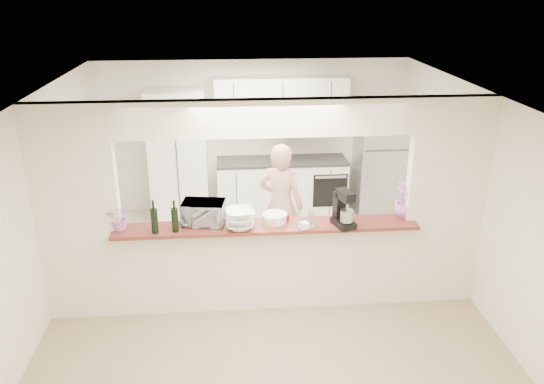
{
  "coord_description": "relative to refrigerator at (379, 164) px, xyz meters",
  "views": [
    {
      "loc": [
        -0.38,
        -5.41,
        3.63
      ],
      "look_at": [
        0.09,
        0.3,
        1.34
      ],
      "focal_mm": 35.0,
      "sensor_mm": 36.0,
      "label": 1
    }
  ],
  "objects": [
    {
      "name": "plate_stack_b",
      "position": [
        -1.95,
        -2.62,
        0.29
      ],
      "size": [
        0.28,
        0.28,
        0.1
      ],
      "color": "white",
      "rests_on": "bar_counter"
    },
    {
      "name": "serving_bowls",
      "position": [
        -2.35,
        -2.78,
        0.35
      ],
      "size": [
        0.32,
        0.32,
        0.22
      ],
      "primitive_type": "imported",
      "rotation": [
        0.0,
        0.0,
        0.05
      ],
      "color": "white",
      "rests_on": "bar_counter"
    },
    {
      "name": "flower_right",
      "position": [
        -0.45,
        -2.6,
        0.45
      ],
      "size": [
        0.28,
        0.28,
        0.42
      ],
      "primitive_type": "imported",
      "rotation": [
        0.0,
        0.0,
        0.23
      ],
      "color": "#AA63B8",
      "rests_on": "bar_counter"
    },
    {
      "name": "plate_stack_a",
      "position": [
        -2.3,
        -2.62,
        0.3
      ],
      "size": [
        0.25,
        0.25,
        0.12
      ],
      "color": "white",
      "rests_on": "bar_counter"
    },
    {
      "name": "floor",
      "position": [
        -2.05,
        -2.65,
        -0.85
      ],
      "size": [
        6.0,
        6.0,
        0.0
      ],
      "primitive_type": "plane",
      "color": "gray",
      "rests_on": "ground"
    },
    {
      "name": "wine_bottle_b",
      "position": [
        -3.05,
        -2.78,
        0.38
      ],
      "size": [
        0.07,
        0.07,
        0.36
      ],
      "color": "black",
      "rests_on": "bar_counter"
    },
    {
      "name": "flower_left",
      "position": [
        -3.65,
        -2.69,
        0.39
      ],
      "size": [
        0.27,
        0.24,
        0.29
      ],
      "primitive_type": "imported",
      "rotation": [
        0.0,
        0.0,
        -0.03
      ],
      "color": "#C468B3",
      "rests_on": "bar_counter"
    },
    {
      "name": "toaster_oven",
      "position": [
        -2.75,
        -2.6,
        0.37
      ],
      "size": [
        0.51,
        0.38,
        0.26
      ],
      "primitive_type": "imported",
      "rotation": [
        0.0,
        0.0,
        -0.15
      ],
      "color": "#ACACB1",
      "rests_on": "bar_counter"
    },
    {
      "name": "tan_bowl",
      "position": [
        -2.0,
        -2.68,
        0.28
      ],
      "size": [
        0.17,
        0.17,
        0.08
      ],
      "primitive_type": "cylinder",
      "color": "tan",
      "rests_on": "bar_counter"
    },
    {
      "name": "utensil_caddy",
      "position": [
        -1.6,
        -2.8,
        0.32
      ],
      "size": [
        0.24,
        0.18,
        0.2
      ],
      "color": "silver",
      "rests_on": "bar_counter"
    },
    {
      "name": "red_bowl",
      "position": [
        -1.85,
        -2.57,
        0.27
      ],
      "size": [
        0.14,
        0.14,
        0.07
      ],
      "primitive_type": "cylinder",
      "color": "maroon",
      "rests_on": "bar_counter"
    },
    {
      "name": "tile_overlay",
      "position": [
        -2.05,
        -1.1,
        -0.84
      ],
      "size": [
        5.0,
        2.9,
        0.01
      ],
      "primitive_type": "cube",
      "color": "beige",
      "rests_on": "floor"
    },
    {
      "name": "wine_bottle_a",
      "position": [
        -3.27,
        -2.8,
        0.39
      ],
      "size": [
        0.08,
        0.08,
        0.38
      ],
      "color": "black",
      "rests_on": "bar_counter"
    },
    {
      "name": "stand_mixer",
      "position": [
        -1.2,
        -2.79,
        0.43
      ],
      "size": [
        0.26,
        0.33,
        0.42
      ],
      "color": "black",
      "rests_on": "bar_counter"
    },
    {
      "name": "refrigerator",
      "position": [
        0.0,
        0.0,
        0.0
      ],
      "size": [
        0.75,
        0.7,
        1.7
      ],
      "primitive_type": "cube",
      "color": "#A4A4A9",
      "rests_on": "floor"
    },
    {
      "name": "kitchen_cabinets",
      "position": [
        -2.24,
        0.07,
        0.12
      ],
      "size": [
        3.15,
        0.62,
        2.25
      ],
      "color": "white",
      "rests_on": "floor"
    },
    {
      "name": "partition",
      "position": [
        -2.05,
        -2.65,
        0.63
      ],
      "size": [
        5.0,
        0.15,
        2.5
      ],
      "color": "silver",
      "rests_on": "floor"
    },
    {
      "name": "bar_counter",
      "position": [
        -2.05,
        -2.65,
        -0.27
      ],
      "size": [
        3.4,
        0.38,
        1.09
      ],
      "color": "silver",
      "rests_on": "floor"
    },
    {
      "name": "person",
      "position": [
        -1.78,
        -1.61,
        -0.0
      ],
      "size": [
        0.74,
        0.64,
        1.7
      ],
      "primitive_type": "imported",
      "rotation": [
        0.0,
        0.0,
        2.67
      ],
      "color": "tan",
      "rests_on": "floor"
    }
  ]
}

